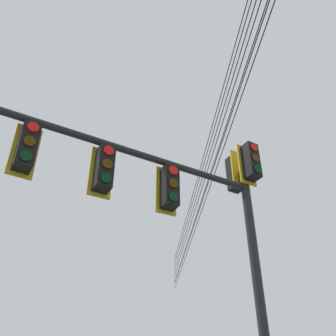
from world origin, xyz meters
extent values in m
cylinder|color=black|center=(0.34, -0.20, 3.12)|extent=(0.20, 0.20, 6.24)
cylinder|color=black|center=(3.06, -1.82, 5.77)|extent=(5.53, 3.36, 0.14)
cube|color=black|center=(0.49, 0.06, 6.32)|extent=(0.41, 0.41, 0.90)
cube|color=#B29319|center=(0.40, -0.09, 6.32)|extent=(0.40, 0.26, 1.04)
cylinder|color=red|center=(0.57, 0.20, 6.62)|extent=(0.19, 0.13, 0.20)
cylinder|color=#3C2703|center=(0.57, 0.20, 6.32)|extent=(0.19, 0.13, 0.20)
cylinder|color=black|center=(0.57, 0.20, 6.02)|extent=(0.19, 0.13, 0.20)
cube|color=black|center=(0.18, -0.46, 6.32)|extent=(0.41, 0.41, 0.90)
cube|color=#B29319|center=(0.27, -0.31, 6.32)|extent=(0.40, 0.26, 1.04)
cylinder|color=red|center=(0.10, -0.60, 6.62)|extent=(0.19, 0.13, 0.20)
cylinder|color=#3C2703|center=(0.10, -0.60, 6.32)|extent=(0.19, 0.13, 0.20)
cylinder|color=black|center=(0.10, -0.60, 6.02)|extent=(0.19, 0.13, 0.20)
cube|color=black|center=(2.04, -1.22, 5.22)|extent=(0.42, 0.42, 0.90)
cube|color=#B29319|center=(1.95, -1.36, 5.22)|extent=(0.39, 0.28, 1.04)
cylinder|color=red|center=(2.13, -1.08, 5.52)|extent=(0.18, 0.14, 0.20)
cylinder|color=#3C2703|center=(2.13, -1.08, 5.22)|extent=(0.18, 0.14, 0.20)
cylinder|color=black|center=(2.13, -1.08, 4.92)|extent=(0.18, 0.14, 0.20)
cube|color=black|center=(3.24, -1.92, 5.22)|extent=(0.41, 0.41, 0.90)
cube|color=#B29319|center=(3.15, -2.07, 5.22)|extent=(0.40, 0.26, 1.04)
cylinder|color=red|center=(3.32, -1.78, 5.52)|extent=(0.19, 0.13, 0.20)
cylinder|color=#3C2703|center=(3.32, -1.78, 5.22)|extent=(0.19, 0.13, 0.20)
cylinder|color=black|center=(3.32, -1.78, 4.92)|extent=(0.19, 0.13, 0.20)
cube|color=black|center=(4.43, -2.63, 5.22)|extent=(0.41, 0.41, 0.90)
cube|color=#B29319|center=(4.35, -2.78, 5.22)|extent=(0.40, 0.25, 1.04)
cylinder|color=red|center=(4.51, -2.49, 5.52)|extent=(0.19, 0.12, 0.20)
cylinder|color=#3C2703|center=(4.51, -2.49, 5.22)|extent=(0.19, 0.12, 0.20)
cylinder|color=black|center=(4.51, -2.49, 4.92)|extent=(0.19, 0.12, 0.20)
cylinder|color=black|center=(-0.82, -1.00, 8.05)|extent=(25.55, 17.55, 0.48)
cylinder|color=black|center=(-0.82, -1.00, 8.35)|extent=(25.55, 17.55, 0.48)
cylinder|color=black|center=(-0.82, -1.00, 8.46)|extent=(25.55, 17.55, 0.48)
cylinder|color=black|center=(-0.82, -1.00, 8.87)|extent=(25.55, 17.55, 0.48)
cylinder|color=black|center=(-0.82, -1.00, 9.21)|extent=(25.55, 17.55, 0.48)
cylinder|color=black|center=(-0.82, -1.00, 9.56)|extent=(25.55, 17.55, 0.48)
cylinder|color=black|center=(-0.82, -1.00, 9.89)|extent=(25.55, 17.55, 0.48)
camera|label=1|loc=(7.77, 2.04, 1.35)|focal=41.17mm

